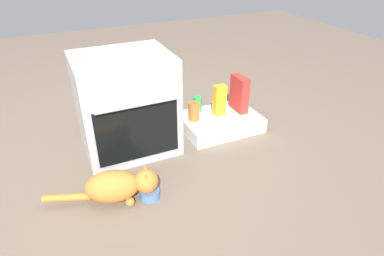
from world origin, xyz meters
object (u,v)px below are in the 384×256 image
cat (119,186)px  sauce_jar (194,111)px  food_bowl (150,193)px  cereal_box (239,94)px  oven (126,104)px  pantry_cabinet (220,122)px  soda_can (198,104)px  juice_carton (219,100)px

cat → sauce_jar: bearing=52.2°
food_bowl → cereal_box: bearing=31.2°
oven → pantry_cabinet: 0.77m
soda_can → sauce_jar: 0.15m
pantry_cabinet → cat: bearing=-152.0°
oven → food_bowl: bearing=-94.4°
cereal_box → pantry_cabinet: bearing=-170.1°
oven → food_bowl: (-0.04, -0.57, -0.31)m
food_bowl → sauce_jar: 0.80m
cat → sauce_jar: size_ratio=4.47×
cereal_box → sauce_jar: (-0.39, -0.00, -0.07)m
soda_can → cereal_box: size_ratio=0.43×
soda_can → sauce_jar: (-0.09, -0.12, 0.01)m
pantry_cabinet → soda_can: bearing=129.5°
food_bowl → sauce_jar: bearing=46.1°
cat → sauce_jar: (0.71, 0.52, 0.07)m
juice_carton → sauce_jar: bearing=179.5°
oven → sauce_jar: bearing=-0.3°
food_bowl → sauce_jar: sauce_jar is taller
soda_can → cereal_box: 0.34m
cereal_box → soda_can: bearing=158.7°
cat → cereal_box: cereal_box is taller
cereal_box → juice_carton: bearing=-178.8°
cat → juice_carton: size_ratio=2.61×
oven → pantry_cabinet: bearing=-2.6°
food_bowl → cat: (-0.16, 0.05, 0.08)m
pantry_cabinet → juice_carton: juice_carton is taller
soda_can → cereal_box: cereal_box is taller
pantry_cabinet → sauce_jar: size_ratio=4.19×
pantry_cabinet → juice_carton: (0.00, 0.03, 0.17)m
cat → pantry_cabinet: bearing=43.9°
juice_carton → sauce_jar: juice_carton is taller
food_bowl → sauce_jar: (0.54, 0.56, 0.15)m
juice_carton → cereal_box: size_ratio=0.86×
oven → cat: 0.60m
soda_can → cat: bearing=-141.2°
cat → juice_carton: 1.06m
soda_can → food_bowl: bearing=-132.7°
pantry_cabinet → soda_can: size_ratio=4.89×
pantry_cabinet → cereal_box: size_ratio=2.10×
sauce_jar → juice_carton: bearing=-0.5°
oven → food_bowl: 0.65m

